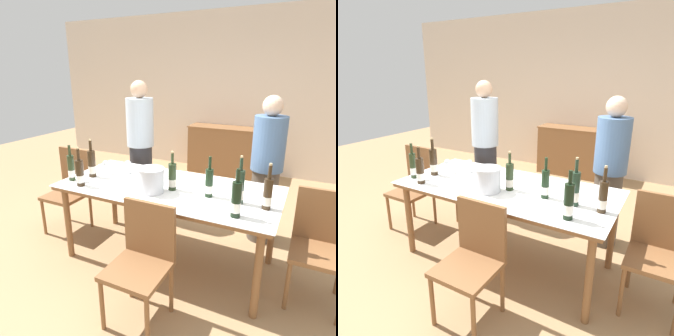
# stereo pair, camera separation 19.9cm
# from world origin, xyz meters

# --- Properties ---
(ground_plane) EXTENTS (12.00, 12.00, 0.00)m
(ground_plane) POSITION_xyz_m (0.00, 0.00, 0.00)
(ground_plane) COLOR #A37F56
(back_wall) EXTENTS (8.00, 0.10, 2.80)m
(back_wall) POSITION_xyz_m (0.00, 3.14, 1.40)
(back_wall) COLOR beige
(back_wall) RESTS_ON ground_plane
(sideboard_cabinet) EXTENTS (1.23, 0.46, 0.85)m
(sideboard_cabinet) POSITION_xyz_m (-0.29, 2.85, 0.43)
(sideboard_cabinet) COLOR brown
(sideboard_cabinet) RESTS_ON ground_plane
(dining_table) EXTENTS (2.01, 0.95, 0.78)m
(dining_table) POSITION_xyz_m (0.00, 0.00, 0.71)
(dining_table) COLOR brown
(dining_table) RESTS_ON ground_plane
(ice_bucket) EXTENTS (0.23, 0.23, 0.22)m
(ice_bucket) POSITION_xyz_m (-0.08, -0.18, 0.89)
(ice_bucket) COLOR silver
(ice_bucket) RESTS_ON dining_table
(wine_bottle_0) EXTENTS (0.07, 0.07, 0.36)m
(wine_bottle_0) POSITION_xyz_m (0.07, -0.05, 0.90)
(wine_bottle_0) COLOR #28381E
(wine_bottle_0) RESTS_ON dining_table
(wine_bottle_1) EXTENTS (0.08, 0.08, 0.37)m
(wine_bottle_1) POSITION_xyz_m (-0.74, -0.33, 0.90)
(wine_bottle_1) COLOR #332314
(wine_bottle_1) RESTS_ON dining_table
(wine_bottle_2) EXTENTS (0.07, 0.07, 0.37)m
(wine_bottle_2) POSITION_xyz_m (0.71, -0.32, 0.91)
(wine_bottle_2) COLOR black
(wine_bottle_2) RESTS_ON dining_table
(wine_bottle_3) EXTENTS (0.07, 0.07, 0.37)m
(wine_bottle_3) POSITION_xyz_m (0.89, -0.09, 0.90)
(wine_bottle_3) COLOR #332314
(wine_bottle_3) RESTS_ON dining_table
(wine_bottle_4) EXTENTS (0.08, 0.08, 0.39)m
(wine_bottle_4) POSITION_xyz_m (-0.81, -0.09, 0.91)
(wine_bottle_4) COLOR #332314
(wine_bottle_4) RESTS_ON dining_table
(wine_bottle_5) EXTENTS (0.07, 0.07, 0.40)m
(wine_bottle_5) POSITION_xyz_m (0.67, -0.07, 0.91)
(wine_bottle_5) COLOR #1E3323
(wine_bottle_5) RESTS_ON dining_table
(wine_bottle_6) EXTENTS (0.07, 0.07, 0.35)m
(wine_bottle_6) POSITION_xyz_m (0.41, -0.05, 0.90)
(wine_bottle_6) COLOR black
(wine_bottle_6) RESTS_ON dining_table
(wine_bottle_7) EXTENTS (0.06, 0.06, 0.35)m
(wine_bottle_7) POSITION_xyz_m (-0.92, -0.26, 0.90)
(wine_bottle_7) COLOR #28381E
(wine_bottle_7) RESTS_ON dining_table
(wine_glass_0) EXTENTS (0.08, 0.08, 0.14)m
(wine_glass_0) POSITION_xyz_m (-0.54, 0.16, 0.87)
(wine_glass_0) COLOR white
(wine_glass_0) RESTS_ON dining_table
(wine_glass_1) EXTENTS (0.08, 0.08, 0.15)m
(wine_glass_1) POSITION_xyz_m (-0.32, 0.00, 0.88)
(wine_glass_1) COLOR white
(wine_glass_1) RESTS_ON dining_table
(wine_glass_2) EXTENTS (0.07, 0.07, 0.14)m
(wine_glass_2) POSITION_xyz_m (-0.73, 0.04, 0.88)
(wine_glass_2) COLOR white
(wine_glass_2) RESTS_ON dining_table
(chair_near_front) EXTENTS (0.42, 0.42, 0.89)m
(chair_near_front) POSITION_xyz_m (0.14, -0.70, 0.51)
(chair_near_front) COLOR brown
(chair_near_front) RESTS_ON ground_plane
(chair_left_end) EXTENTS (0.42, 0.42, 0.95)m
(chair_left_end) POSITION_xyz_m (-1.30, 0.09, 0.54)
(chair_left_end) COLOR brown
(chair_left_end) RESTS_ON ground_plane
(chair_right_end) EXTENTS (0.42, 0.42, 0.91)m
(chair_right_end) POSITION_xyz_m (1.30, 0.09, 0.52)
(chair_right_end) COLOR brown
(chair_right_end) RESTS_ON ground_plane
(person_host) EXTENTS (0.33, 0.33, 1.69)m
(person_host) POSITION_xyz_m (-0.76, 0.78, 0.85)
(person_host) COLOR #2D2D33
(person_host) RESTS_ON ground_plane
(person_guest_left) EXTENTS (0.33, 0.33, 1.57)m
(person_guest_left) POSITION_xyz_m (0.75, 0.81, 0.79)
(person_guest_left) COLOR #51473D
(person_guest_left) RESTS_ON ground_plane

